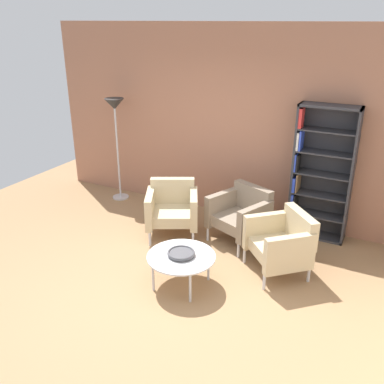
# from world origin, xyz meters

# --- Properties ---
(ground_plane) EXTENTS (8.32, 8.32, 0.00)m
(ground_plane) POSITION_xyz_m (0.00, 0.00, 0.00)
(ground_plane) COLOR #9E7751
(brick_back_panel) EXTENTS (6.40, 0.12, 2.90)m
(brick_back_panel) POSITION_xyz_m (0.00, 2.46, 1.45)
(brick_back_panel) COLOR #A87056
(brick_back_panel) RESTS_ON ground_plane
(bookshelf_tall) EXTENTS (0.80, 0.30, 1.90)m
(bookshelf_tall) POSITION_xyz_m (1.36, 2.26, 0.93)
(bookshelf_tall) COLOR #333338
(bookshelf_tall) RESTS_ON ground_plane
(coffee_table_low) EXTENTS (0.80, 0.80, 0.40)m
(coffee_table_low) POSITION_xyz_m (0.26, 0.26, 0.37)
(coffee_table_low) COLOR silver
(coffee_table_low) RESTS_ON ground_plane
(decorative_bowl) EXTENTS (0.32, 0.32, 0.05)m
(decorative_bowl) POSITION_xyz_m (0.26, 0.26, 0.43)
(decorative_bowl) COLOR #4C4C51
(decorative_bowl) RESTS_ON coffee_table_low
(armchair_spare_guest) EXTENTS (0.92, 0.90, 0.78)m
(armchair_spare_guest) POSITION_xyz_m (-0.47, 1.34, 0.41)
(armchair_spare_guest) COLOR #C6B289
(armchair_spare_guest) RESTS_ON ground_plane
(armchair_near_window) EXTENTS (0.95, 0.95, 0.78)m
(armchair_near_window) POSITION_xyz_m (1.22, 1.08, 0.41)
(armchair_near_window) COLOR #C6B289
(armchair_near_window) RESTS_ON ground_plane
(armchair_corner_red) EXTENTS (0.90, 0.87, 0.78)m
(armchair_corner_red) POSITION_xyz_m (0.49, 1.60, 0.41)
(armchair_corner_red) COLOR gray
(armchair_corner_red) RESTS_ON ground_plane
(floor_lamp_torchiere) EXTENTS (0.32, 0.32, 1.74)m
(floor_lamp_torchiere) POSITION_xyz_m (-1.95, 2.09, 1.45)
(floor_lamp_torchiere) COLOR silver
(floor_lamp_torchiere) RESTS_ON ground_plane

